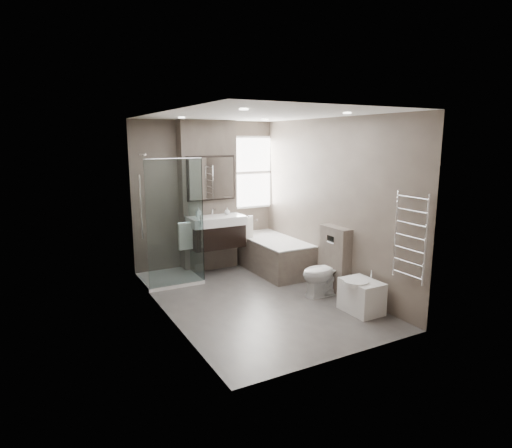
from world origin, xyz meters
TOP-DOWN VIEW (x-y plane):
  - room at (0.00, 0.00)m, footprint 2.70×3.90m
  - vanity_pier at (0.00, 1.77)m, footprint 1.00×0.25m
  - vanity at (0.00, 1.43)m, footprint 0.95×0.47m
  - mirror_cabinet at (0.00, 1.61)m, footprint 0.86×0.08m
  - towel_left at (-0.56, 1.40)m, footprint 0.24×0.06m
  - towel_right at (0.56, 1.40)m, footprint 0.24×0.06m
  - shower_enclosure at (-0.75, 1.35)m, footprint 0.90×0.90m
  - bathtub at (0.92, 1.10)m, footprint 0.75×1.60m
  - window at (0.90, 1.88)m, footprint 0.98×0.06m
  - toilet at (0.97, -0.31)m, footprint 0.69×0.40m
  - cistern_box at (1.21, -0.25)m, footprint 0.19×0.55m
  - bidet at (1.01, -1.06)m, footprint 0.47×0.54m
  - towel_radiator at (1.25, -1.60)m, footprint 0.03×0.49m
  - soap_bottle_a at (-0.29, 1.48)m, footprint 0.07×0.08m
  - soap_bottle_b at (0.23, 1.49)m, footprint 0.09×0.09m

SIDE VIEW (x-z plane):
  - bidet at x=1.01m, z-range -0.05..0.51m
  - bathtub at x=0.92m, z-range 0.03..0.60m
  - toilet at x=0.97m, z-range 0.00..0.70m
  - shower_enclosure at x=-0.75m, z-range -0.51..1.49m
  - cistern_box at x=1.21m, z-range 0.00..1.00m
  - towel_left at x=-0.56m, z-range 0.50..0.94m
  - towel_right at x=0.56m, z-range 0.50..0.94m
  - vanity at x=0.00m, z-range 0.41..1.07m
  - soap_bottle_b at x=0.23m, z-range 1.00..1.12m
  - soap_bottle_a at x=-0.29m, z-range 1.00..1.17m
  - towel_radiator at x=1.25m, z-range 0.57..1.67m
  - room at x=0.00m, z-range -0.05..2.65m
  - vanity_pier at x=0.00m, z-range 0.00..2.60m
  - mirror_cabinet at x=0.00m, z-range 1.25..2.01m
  - window at x=0.90m, z-range 1.01..2.34m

